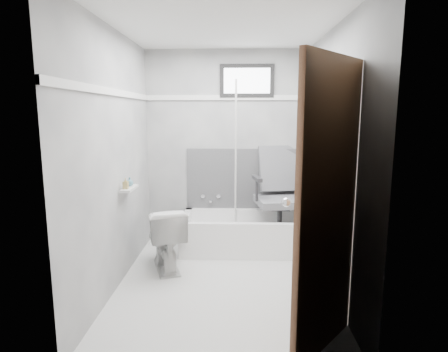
{
  "coord_description": "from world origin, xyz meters",
  "views": [
    {
      "loc": [
        0.12,
        -3.41,
        1.64
      ],
      "look_at": [
        0.0,
        0.35,
        1.0
      ],
      "focal_mm": 30.0,
      "sensor_mm": 36.0,
      "label": 1
    }
  ],
  "objects_px": {
    "bathtub": "(245,233)",
    "door": "(383,224)",
    "office_chair": "(280,194)",
    "soap_bottle_a": "(126,183)",
    "toilet": "(165,238)",
    "soap_bottle_b": "(130,181)"
  },
  "relations": [
    {
      "from": "bathtub",
      "to": "door",
      "type": "xyz_separation_m",
      "value": [
        0.75,
        -2.21,
        0.79
      ]
    },
    {
      "from": "office_chair",
      "to": "door",
      "type": "bearing_deg",
      "value": -91.82
    },
    {
      "from": "bathtub",
      "to": "soap_bottle_a",
      "type": "relative_size",
      "value": 13.83
    },
    {
      "from": "office_chair",
      "to": "soap_bottle_a",
      "type": "distance_m",
      "value": 1.83
    },
    {
      "from": "office_chair",
      "to": "soap_bottle_a",
      "type": "xyz_separation_m",
      "value": [
        -1.59,
        -0.86,
        0.28
      ]
    },
    {
      "from": "bathtub",
      "to": "office_chair",
      "type": "xyz_separation_m",
      "value": [
        0.42,
        0.03,
        0.47
      ]
    },
    {
      "from": "toilet",
      "to": "door",
      "type": "height_order",
      "value": "door"
    },
    {
      "from": "door",
      "to": "office_chair",
      "type": "bearing_deg",
      "value": 98.41
    },
    {
      "from": "toilet",
      "to": "door",
      "type": "distance_m",
      "value": 2.38
    },
    {
      "from": "soap_bottle_a",
      "to": "bathtub",
      "type": "bearing_deg",
      "value": 35.46
    },
    {
      "from": "soap_bottle_a",
      "to": "soap_bottle_b",
      "type": "xyz_separation_m",
      "value": [
        0.0,
        0.14,
        -0.01
      ]
    },
    {
      "from": "door",
      "to": "soap_bottle_b",
      "type": "distance_m",
      "value": 2.45
    },
    {
      "from": "soap_bottle_a",
      "to": "soap_bottle_b",
      "type": "height_order",
      "value": "soap_bottle_a"
    },
    {
      "from": "bathtub",
      "to": "toilet",
      "type": "xyz_separation_m",
      "value": [
        -0.85,
        -0.58,
        0.12
      ]
    },
    {
      "from": "door",
      "to": "soap_bottle_a",
      "type": "bearing_deg",
      "value": 144.36
    },
    {
      "from": "soap_bottle_a",
      "to": "soap_bottle_b",
      "type": "relative_size",
      "value": 1.22
    },
    {
      "from": "office_chair",
      "to": "door",
      "type": "xyz_separation_m",
      "value": [
        0.33,
        -2.24,
        0.32
      ]
    },
    {
      "from": "office_chair",
      "to": "toilet",
      "type": "xyz_separation_m",
      "value": [
        -1.27,
        -0.61,
        -0.35
      ]
    },
    {
      "from": "bathtub",
      "to": "toilet",
      "type": "distance_m",
      "value": 1.04
    },
    {
      "from": "bathtub",
      "to": "soap_bottle_b",
      "type": "height_order",
      "value": "soap_bottle_b"
    },
    {
      "from": "office_chair",
      "to": "door",
      "type": "height_order",
      "value": "door"
    },
    {
      "from": "toilet",
      "to": "soap_bottle_b",
      "type": "distance_m",
      "value": 0.71
    }
  ]
}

